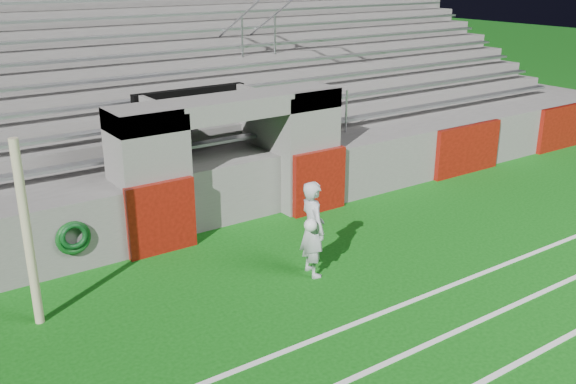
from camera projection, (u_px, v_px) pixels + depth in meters
ground at (341, 287)px, 10.53m from camera, size 90.00×90.00×0.00m
field_post at (27, 235)px, 9.04m from camera, size 0.13×0.13×2.82m
stadium_structure at (142, 112)px, 16.19m from camera, size 26.00×8.48×5.42m
goalkeeper_with_ball at (313, 229)px, 10.71m from camera, size 0.57×0.67×1.67m
hose_coil at (74, 237)px, 10.74m from camera, size 0.60×0.15×0.60m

